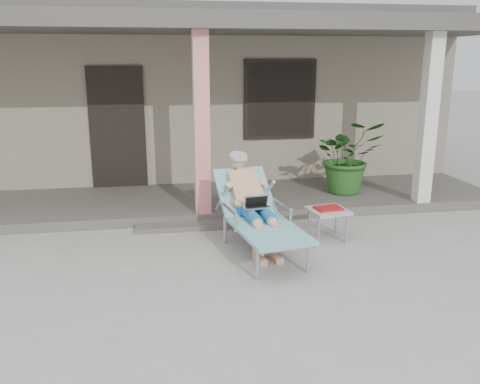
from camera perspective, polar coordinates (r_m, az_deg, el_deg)
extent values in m
plane|color=#9E9E99|center=(5.67, -1.92, -10.02)|extent=(60.00, 60.00, 0.00)
cube|color=gray|center=(11.65, -6.41, 10.41)|extent=(10.00, 5.00, 3.00)
cube|color=#474442|center=(11.64, -6.66, 18.53)|extent=(10.40, 5.40, 0.30)
cube|color=black|center=(9.16, -13.58, 7.02)|extent=(0.95, 0.06, 2.10)
cube|color=black|center=(9.38, 4.49, 10.32)|extent=(1.20, 0.06, 1.30)
cube|color=black|center=(9.37, 4.50, 10.32)|extent=(1.32, 0.05, 1.42)
cube|color=#605B56|center=(8.45, -4.70, -1.06)|extent=(10.00, 2.00, 0.15)
cube|color=red|center=(7.34, -4.33, 7.54)|extent=(0.22, 0.22, 2.61)
cube|color=silver|center=(8.42, 20.35, 7.60)|extent=(0.22, 0.22, 2.61)
cube|color=#474442|center=(8.14, -5.13, 18.29)|extent=(10.00, 2.30, 0.24)
cube|color=#605B56|center=(7.36, -3.89, -3.76)|extent=(2.00, 0.30, 0.07)
cylinder|color=#B7B7BC|center=(5.63, 1.98, -8.16)|extent=(0.04, 0.04, 0.37)
cylinder|color=#B7B7BC|center=(5.86, 7.67, -7.35)|extent=(0.04, 0.04, 0.37)
cylinder|color=#B7B7BC|center=(6.71, -1.70, -4.28)|extent=(0.04, 0.04, 0.37)
cylinder|color=#B7B7BC|center=(6.91, 3.20, -3.74)|extent=(0.04, 0.04, 0.37)
cube|color=#B7B7BC|center=(6.05, 3.23, -4.48)|extent=(0.80, 1.29, 0.03)
cube|color=#7CB8C0|center=(6.05, 3.23, -4.27)|extent=(0.90, 1.34, 0.04)
cube|color=#B7B7BC|center=(6.77, 0.51, -0.30)|extent=(0.70, 0.66, 0.49)
cube|color=#7CB8C0|center=(6.76, 0.51, -0.02)|extent=(0.80, 0.75, 0.55)
cylinder|color=#A5A5A7|center=(6.93, -0.25, 4.04)|extent=(0.28, 0.28, 0.13)
cube|color=silver|center=(6.37, 1.83, -1.64)|extent=(0.36, 0.28, 0.23)
cube|color=#A7A7A2|center=(6.92, 9.88, -2.08)|extent=(0.56, 0.56, 0.04)
cylinder|color=#B7B7BC|center=(6.74, 8.77, -4.33)|extent=(0.04, 0.04, 0.37)
cylinder|color=#B7B7BC|center=(6.88, 11.89, -4.10)|extent=(0.04, 0.04, 0.37)
cylinder|color=#B7B7BC|center=(7.10, 7.78, -3.31)|extent=(0.04, 0.04, 0.37)
cylinder|color=#B7B7BC|center=(7.22, 10.77, -3.12)|extent=(0.04, 0.04, 0.37)
cube|color=#AC1218|center=(6.91, 9.89, -1.81)|extent=(0.38, 0.30, 0.03)
cube|color=black|center=(7.03, 9.55, -1.55)|extent=(0.34, 0.07, 0.03)
imported|color=#26591E|center=(8.77, 12.04, 3.92)|extent=(1.18, 1.04, 1.24)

